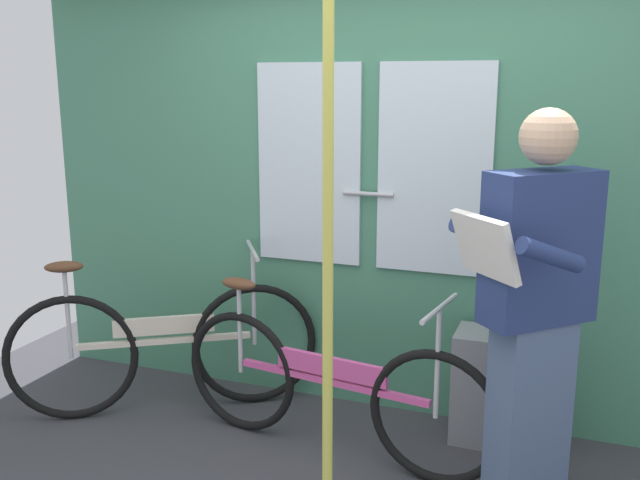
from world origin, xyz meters
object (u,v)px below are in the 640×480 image
object	(u,v)px
bicycle_leaning_behind	(164,347)
handrail_pole	(328,281)
trash_bin_by_wall	(489,387)
passenger_reading_newspaper	(535,306)
bicycle_near_door	(329,387)

from	to	relation	value
bicycle_leaning_behind	handrail_pole	distance (m)	1.91
handrail_pole	bicycle_leaning_behind	bearing A→B (deg)	141.89
bicycle_leaning_behind	trash_bin_by_wall	bearing A→B (deg)	-22.82
bicycle_leaning_behind	handrail_pole	world-z (taller)	handrail_pole
bicycle_leaning_behind	passenger_reading_newspaper	distance (m)	2.05
bicycle_near_door	trash_bin_by_wall	bearing A→B (deg)	38.35
trash_bin_by_wall	handrail_pole	distance (m)	1.68
bicycle_near_door	bicycle_leaning_behind	distance (m)	1.03
bicycle_near_door	handrail_pole	world-z (taller)	handrail_pole
handrail_pole	trash_bin_by_wall	bearing A→B (deg)	73.99
bicycle_near_door	handrail_pole	size ratio (longest dim) A/B	0.73
bicycle_leaning_behind	trash_bin_by_wall	world-z (taller)	bicycle_leaning_behind
bicycle_leaning_behind	handrail_pole	xyz separation A→B (m)	(1.36, -1.06, 0.81)
bicycle_leaning_behind	bicycle_near_door	bearing A→B (deg)	-39.16
bicycle_near_door	passenger_reading_newspaper	world-z (taller)	passenger_reading_newspaper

